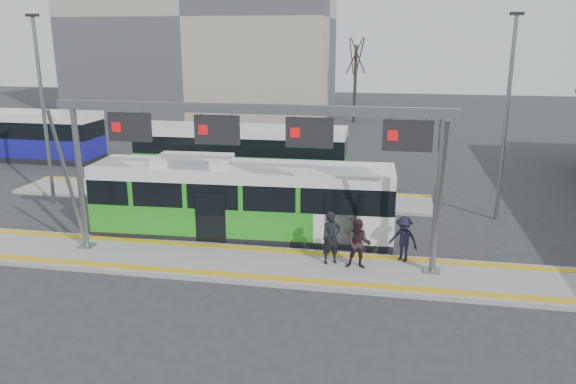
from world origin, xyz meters
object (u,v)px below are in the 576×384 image
(passenger_b, at_px, (359,244))
(hero_bus, at_px, (242,201))
(passenger_a, at_px, (331,238))
(gantry, at_px, (252,137))
(passenger_c, at_px, (404,239))

(passenger_b, bearing_deg, hero_bus, 149.49)
(hero_bus, relative_size, passenger_b, 6.87)
(passenger_a, xyz_separation_m, passenger_b, (0.91, -0.25, -0.06))
(gantry, xyz_separation_m, passenger_c, (4.93, 0.80, -3.38))
(hero_bus, distance_m, passenger_b, 5.26)
(passenger_c, bearing_deg, passenger_a, -138.98)
(passenger_b, bearing_deg, passenger_c, 30.98)
(gantry, distance_m, hero_bus, 3.96)
(gantry, height_order, passenger_c, gantry)
(gantry, height_order, passenger_a, gantry)
(gantry, xyz_separation_m, passenger_a, (2.59, 0.16, -3.27))
(gantry, distance_m, passenger_a, 4.18)
(gantry, xyz_separation_m, passenger_b, (3.50, -0.10, -3.33))
(hero_bus, height_order, passenger_a, hero_bus)
(passenger_c, bearing_deg, hero_bus, -170.02)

